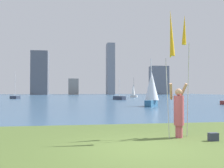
% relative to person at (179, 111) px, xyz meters
% --- Properties ---
extents(ground, '(120.00, 138.00, 0.12)m').
position_rel_person_xyz_m(ground, '(-1.62, 49.67, -0.98)').
color(ground, '#475B28').
extents(person, '(0.68, 0.50, 1.86)m').
position_rel_person_xyz_m(person, '(0.00, 0.00, 0.00)').
color(person, '#B24C59').
rests_on(person, ground).
extents(kite_flag_left, '(0.16, 0.69, 4.31)m').
position_rel_person_xyz_m(kite_flag_left, '(-0.37, -0.29, 2.52)').
color(kite_flag_left, '#B2B2B7').
rests_on(kite_flag_left, ground).
extents(kite_flag_right, '(0.16, 0.50, 4.32)m').
position_rel_person_xyz_m(kite_flag_right, '(0.37, 0.30, 2.73)').
color(kite_flag_right, '#B2B2B7').
rests_on(kite_flag_right, ground).
extents(bag, '(0.30, 0.17, 0.26)m').
position_rel_person_xyz_m(bag, '(0.84, -0.70, -0.79)').
color(bag, '#33384C').
rests_on(bag, ground).
extents(sailboat_0, '(1.69, 1.43, 4.74)m').
position_rel_person_xyz_m(sailboat_0, '(11.16, 52.06, 0.82)').
color(sailboat_0, white).
rests_on(sailboat_0, ground).
extents(sailboat_1, '(2.12, 2.75, 4.93)m').
position_rel_person_xyz_m(sailboat_1, '(4.49, 16.90, 0.89)').
color(sailboat_1, '#2D6084').
rests_on(sailboat_1, ground).
extents(sailboat_5, '(2.30, 2.31, 5.47)m').
position_rel_person_xyz_m(sailboat_5, '(-15.04, 44.91, -0.57)').
color(sailboat_5, '#333D51').
rests_on(sailboat_5, ground).
extents(sailboat_6, '(2.01, 2.83, 3.81)m').
position_rel_person_xyz_m(sailboat_6, '(4.63, 35.94, -0.56)').
color(sailboat_6, '#333D51').
rests_on(sailboat_6, ground).
extents(skyline_tower_1, '(6.86, 7.13, 18.11)m').
position_rel_person_xyz_m(skyline_tower_1, '(-17.17, 100.90, 8.14)').
color(skyline_tower_1, '#565B66').
rests_on(skyline_tower_1, ground).
extents(skyline_tower_2, '(4.30, 6.39, 6.80)m').
position_rel_person_xyz_m(skyline_tower_2, '(-3.24, 102.58, 2.48)').
color(skyline_tower_2, gray).
rests_on(skyline_tower_2, ground).
extents(skyline_tower_3, '(3.32, 5.47, 22.37)m').
position_rel_person_xyz_m(skyline_tower_3, '(12.80, 101.13, 10.27)').
color(skyline_tower_3, gray).
rests_on(skyline_tower_3, ground).
extents(skyline_tower_4, '(7.79, 5.52, 12.63)m').
position_rel_person_xyz_m(skyline_tower_4, '(34.73, 100.27, 5.40)').
color(skyline_tower_4, slate).
rests_on(skyline_tower_4, ground).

